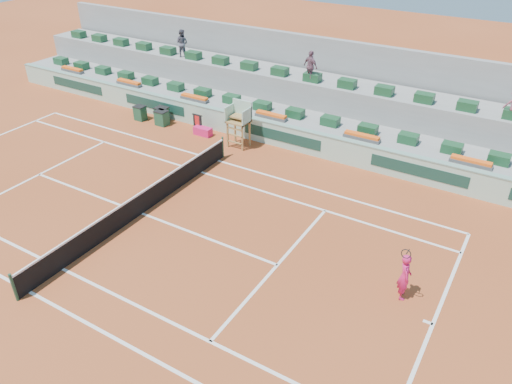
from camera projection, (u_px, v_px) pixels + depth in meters
ground at (142, 214)px, 20.61m from camera, size 90.00×90.00×0.00m
seating_tier_lower at (270, 114)px, 28.13m from camera, size 36.00×4.00×1.20m
seating_tier_upper at (284, 94)px, 28.93m from camera, size 36.00×2.40×2.60m
stadium_back_wall at (297, 71)px, 29.63m from camera, size 36.00×0.40×4.40m
player_bag at (203, 131)px, 27.08m from camera, size 1.01×0.45×0.45m
spectator_left at (182, 43)px, 30.43m from camera, size 0.87×0.71×1.66m
spectator_mid at (311, 67)px, 26.40m from camera, size 1.06×0.75×1.67m
court_lines at (142, 213)px, 20.61m from camera, size 23.89×11.09×0.01m
tennis_net at (141, 203)px, 20.34m from camera, size 0.10×11.97×1.10m
advertising_hoarding at (250, 128)px, 26.49m from camera, size 36.00×0.34×1.26m
umpire_chair at (239, 118)px, 25.29m from camera, size 1.10×0.90×2.40m
seat_row_lower at (262, 106)px, 27.04m from camera, size 32.90×0.60×0.44m
seat_row_upper at (280, 71)px, 27.70m from camera, size 32.90×0.60×0.44m
flower_planters at (231, 107)px, 27.16m from camera, size 26.80×0.36×0.28m
drink_cooler_a at (162, 118)px, 28.16m from camera, size 0.70×0.60×0.84m
drink_cooler_b at (162, 114)px, 28.59m from camera, size 0.72×0.62×0.84m
drink_cooler_c at (140, 113)px, 28.78m from camera, size 0.63×0.55×0.84m
towel_rack at (197, 122)px, 27.22m from camera, size 0.63×0.10×1.03m
tennis_player at (405, 276)px, 15.99m from camera, size 0.63×0.93×2.28m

